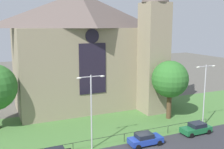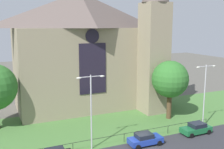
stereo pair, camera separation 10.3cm
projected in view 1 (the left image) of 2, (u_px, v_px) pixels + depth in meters
The scene contains 10 objects.
ground at pixel (110, 122), 41.50m from camera, with size 160.00×160.00×0.00m, color #56544C.
grass_verge at pixel (115, 126), 39.70m from camera, with size 120.00×20.00×0.01m, color #477538.
church_building at pixel (86, 49), 47.56m from camera, with size 23.20×16.20×26.00m.
iron_railing at pixel (124, 135), 34.06m from camera, with size 26.54×0.07×1.13m.
tree_right_far at pixel (168, 78), 48.74m from camera, with size 5.20×5.20×7.85m.
tree_right_near at pixel (170, 79), 41.88m from camera, with size 5.68×5.68×9.15m.
streetlamp_near at pixel (91, 103), 31.37m from camera, with size 3.37×0.26×8.92m.
streetlamp_far at pixel (205, 89), 38.21m from camera, with size 3.37×0.26×9.07m.
parked_car_blue at pixel (145, 139), 33.31m from camera, with size 4.24×2.09×1.51m.
parked_car_green at pixel (196, 128), 36.77m from camera, with size 4.21×2.05×1.51m.
Camera 1 is at (-15.97, -26.18, 14.47)m, focal length 43.76 mm.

